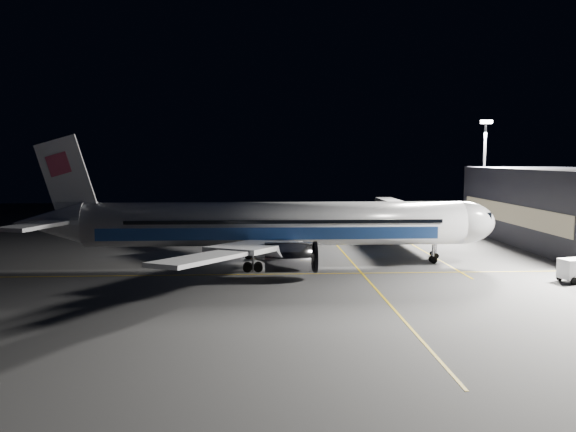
{
  "coord_description": "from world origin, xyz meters",
  "views": [
    {
      "loc": [
        -2.25,
        -71.25,
        13.79
      ],
      "look_at": [
        1.63,
        2.73,
        6.0
      ],
      "focal_mm": 35.0,
      "sensor_mm": 36.0,
      "label": 1
    }
  ],
  "objects_px": {
    "safety_cone_c": "(251,256)",
    "floodlight_mast_north": "(484,165)",
    "safety_cone_b": "(314,248)",
    "jet_bridge": "(408,214)",
    "safety_cone_a": "(275,247)",
    "baggage_tug": "(255,246)",
    "airliner": "(268,225)"
  },
  "relations": [
    {
      "from": "safety_cone_c",
      "to": "floodlight_mast_north",
      "type": "bearing_deg",
      "value": 32.74
    },
    {
      "from": "safety_cone_b",
      "to": "safety_cone_c",
      "type": "distance_m",
      "value": 11.92
    },
    {
      "from": "safety_cone_c",
      "to": "jet_bridge",
      "type": "bearing_deg",
      "value": 28.81
    },
    {
      "from": "jet_bridge",
      "to": "safety_cone_a",
      "type": "height_order",
      "value": "jet_bridge"
    },
    {
      "from": "floodlight_mast_north",
      "to": "safety_cone_a",
      "type": "bearing_deg",
      "value": -154.24
    },
    {
      "from": "baggage_tug",
      "to": "jet_bridge",
      "type": "bearing_deg",
      "value": 38.32
    },
    {
      "from": "airliner",
      "to": "safety_cone_a",
      "type": "relative_size",
      "value": 104.91
    },
    {
      "from": "floodlight_mast_north",
      "to": "baggage_tug",
      "type": "relative_size",
      "value": 6.41
    },
    {
      "from": "airliner",
      "to": "baggage_tug",
      "type": "distance_m",
      "value": 11.11
    },
    {
      "from": "jet_bridge",
      "to": "floodlight_mast_north",
      "type": "distance_m",
      "value": 24.06
    },
    {
      "from": "floodlight_mast_north",
      "to": "baggage_tug",
      "type": "xyz_separation_m",
      "value": [
        -42.84,
        -21.88,
        -11.48
      ]
    },
    {
      "from": "airliner",
      "to": "jet_bridge",
      "type": "relative_size",
      "value": 1.79
    },
    {
      "from": "jet_bridge",
      "to": "safety_cone_a",
      "type": "bearing_deg",
      "value": -166.42
    },
    {
      "from": "jet_bridge",
      "to": "safety_cone_c",
      "type": "distance_m",
      "value": 29.23
    },
    {
      "from": "airliner",
      "to": "floodlight_mast_north",
      "type": "bearing_deg",
      "value": 37.91
    },
    {
      "from": "airliner",
      "to": "safety_cone_b",
      "type": "relative_size",
      "value": 112.31
    },
    {
      "from": "airliner",
      "to": "floodlight_mast_north",
      "type": "xyz_separation_m",
      "value": [
        41.08,
        31.99,
        7.21
      ]
    },
    {
      "from": "jet_bridge",
      "to": "baggage_tug",
      "type": "relative_size",
      "value": 10.66
    },
    {
      "from": "baggage_tug",
      "to": "floodlight_mast_north",
      "type": "bearing_deg",
      "value": 47.63
    },
    {
      "from": "safety_cone_b",
      "to": "safety_cone_c",
      "type": "relative_size",
      "value": 0.8
    },
    {
      "from": "airliner",
      "to": "safety_cone_c",
      "type": "relative_size",
      "value": 89.77
    },
    {
      "from": "safety_cone_a",
      "to": "safety_cone_c",
      "type": "height_order",
      "value": "safety_cone_c"
    },
    {
      "from": "floodlight_mast_north",
      "to": "baggage_tug",
      "type": "height_order",
      "value": "floodlight_mast_north"
    },
    {
      "from": "baggage_tug",
      "to": "safety_cone_b",
      "type": "bearing_deg",
      "value": 29.61
    },
    {
      "from": "baggage_tug",
      "to": "safety_cone_b",
      "type": "distance_m",
      "value": 8.97
    },
    {
      "from": "safety_cone_b",
      "to": "airliner",
      "type": "bearing_deg",
      "value": -121.58
    },
    {
      "from": "jet_bridge",
      "to": "safety_cone_a",
      "type": "distance_m",
      "value": 22.8
    },
    {
      "from": "airliner",
      "to": "floodlight_mast_north",
      "type": "distance_m",
      "value": 52.56
    },
    {
      "from": "airliner",
      "to": "safety_cone_a",
      "type": "height_order",
      "value": "airliner"
    },
    {
      "from": "floodlight_mast_north",
      "to": "safety_cone_c",
      "type": "xyz_separation_m",
      "value": [
        -43.34,
        -27.87,
        -12.03
      ]
    },
    {
      "from": "baggage_tug",
      "to": "safety_cone_c",
      "type": "distance_m",
      "value": 6.04
    },
    {
      "from": "airliner",
      "to": "safety_cone_a",
      "type": "xyz_separation_m",
      "value": [
        1.3,
        12.8,
        -4.87
      ]
    }
  ]
}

